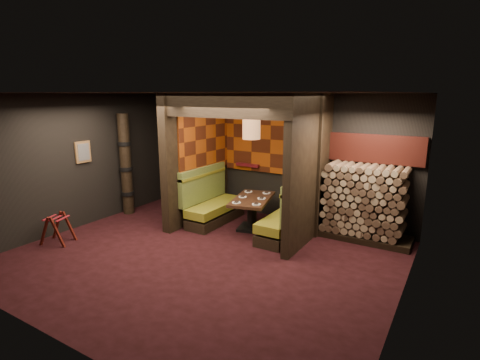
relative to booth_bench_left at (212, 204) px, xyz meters
The scene contains 23 objects.
floor 1.95m from the booth_bench_left, 59.77° to the right, with size 6.50×5.50×0.02m, color black.
ceiling 3.11m from the booth_bench_left, 59.77° to the right, with size 6.50×5.50×0.02m, color black.
wall_back 1.79m from the booth_bench_left, 49.10° to the left, with size 6.50×0.02×2.85m, color black.
wall_front 4.63m from the booth_bench_left, 77.70° to the right, with size 6.50×0.02×2.85m, color black.
wall_left 3.01m from the booth_bench_left, 144.33° to the right, with size 0.02×5.50×2.85m, color black.
wall_right 4.65m from the booth_bench_left, 21.35° to the right, with size 0.02×5.50×2.85m, color black.
partition_left 1.10m from the booth_bench_left, behind, with size 0.20×2.20×2.85m, color black.
partition_right 2.48m from the booth_bench_left, ahead, with size 0.15×2.10×2.85m, color black.
header_beam 2.60m from the booth_bench_left, 45.41° to the right, with size 2.85×0.18×0.44m, color black.
tapa_back_panel 2.00m from the booth_bench_left, 48.54° to the left, with size 2.40×0.06×1.55m, color #8B380B.
tapa_side_panel 1.48m from the booth_bench_left, 146.90° to the left, with size 0.04×1.85×1.45m, color #8B380B.
lacquer_shelf 1.32m from the booth_bench_left, 70.12° to the left, with size 0.60×0.12×0.07m, color #530D16.
booth_bench_left is the anchor object (origin of this frame).
booth_bench_right 1.89m from the booth_bench_left, ahead, with size 0.68×1.60×1.14m.
dining_table 1.03m from the booth_bench_left, ahead, with size 1.02×1.46×0.70m.
place_settings 1.07m from the booth_bench_left, ahead, with size 0.81×1.16×0.03m.
pendant_lamp 2.05m from the booth_bench_left, ahead, with size 0.36×0.36×0.91m.
framed_picture 3.00m from the booth_bench_left, 145.49° to the right, with size 0.05×0.36×0.46m.
luggage_rack 3.17m from the booth_bench_left, 125.37° to the right, with size 0.67×0.57×0.62m.
totem_column 2.30m from the booth_bench_left, 165.25° to the right, with size 0.31×0.31×2.40m.
firewood_stack 3.34m from the booth_bench_left, 12.17° to the left, with size 1.73×0.70×1.50m.
mosaic_header 3.67m from the booth_bench_left, 17.60° to the left, with size 1.83×0.10×0.56m, color maroon.
bay_front_post 2.58m from the booth_bench_left, ahead, with size 0.08×0.08×2.85m, color black.
Camera 1 is at (3.79, -4.94, 2.84)m, focal length 28.00 mm.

